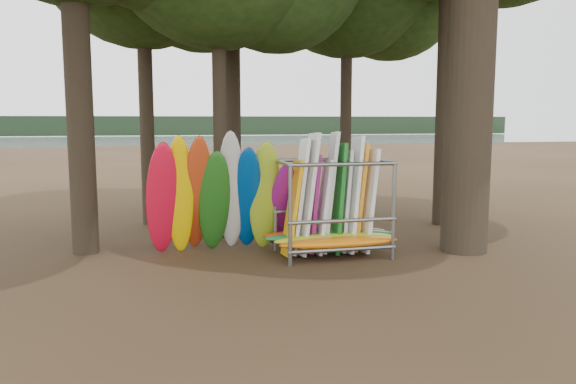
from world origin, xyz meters
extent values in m
plane|color=#47331E|center=(0.00, 0.00, 0.00)|extent=(120.00, 120.00, 0.00)
plane|color=gray|center=(0.00, 60.00, 0.00)|extent=(160.00, 160.00, 0.00)
cube|color=black|center=(0.00, 110.00, 2.00)|extent=(160.00, 4.00, 4.00)
cylinder|color=black|center=(-4.91, 2.14, 5.42)|extent=(0.62, 0.62, 10.85)
cylinder|color=black|center=(-3.41, 5.65, 4.94)|extent=(0.43, 0.43, 9.89)
cylinder|color=black|center=(-0.57, 7.41, 6.64)|extent=(0.57, 0.57, 13.28)
cylinder|color=black|center=(3.21, 6.53, 4.94)|extent=(0.39, 0.39, 9.88)
cylinder|color=black|center=(-1.51, 3.24, 4.71)|extent=(0.36, 0.36, 9.41)
cylinder|color=black|center=(5.24, 3.50, 6.29)|extent=(0.52, 0.52, 12.58)
ellipsoid|color=red|center=(-3.10, 1.22, 1.35)|extent=(0.84, 1.44, 2.82)
ellipsoid|color=#FFCF00|center=(-2.70, 1.25, 1.42)|extent=(0.67, 1.20, 2.92)
ellipsoid|color=#C63E18|center=(-2.30, 1.38, 1.42)|extent=(0.72, 1.84, 2.98)
ellipsoid|color=#20621A|center=(-1.90, 1.32, 1.24)|extent=(0.77, 1.42, 2.61)
ellipsoid|color=beige|center=(-1.50, 1.35, 1.47)|extent=(0.82, 1.53, 3.04)
ellipsoid|color=#034092|center=(-1.10, 1.38, 1.28)|extent=(0.86, 1.60, 2.69)
ellipsoid|color=#8FAF20|center=(-0.70, 1.27, 1.34)|extent=(0.82, 1.04, 2.76)
ellipsoid|color=#851476|center=(-0.29, 1.34, 1.10)|extent=(0.68, 1.53, 2.34)
ellipsoid|color=orange|center=(0.76, -0.06, 0.42)|extent=(2.82, 0.55, 0.24)
ellipsoid|color=gold|center=(0.76, 0.34, 0.42)|extent=(2.89, 0.55, 0.24)
ellipsoid|color=#1A7838|center=(0.76, 0.70, 0.42)|extent=(3.19, 0.55, 0.24)
ellipsoid|color=#B6390D|center=(0.76, 1.02, 0.42)|extent=(3.14, 0.55, 0.24)
cube|color=#EB9F0C|center=(-0.17, 0.64, 1.12)|extent=(0.48, 0.77, 2.26)
cube|color=white|center=(0.01, 0.78, 1.37)|extent=(0.51, 0.80, 2.76)
cube|color=silver|center=(0.20, 0.66, 1.44)|extent=(0.56, 0.84, 2.89)
cube|color=#8A1764|center=(0.39, 0.81, 1.17)|extent=(0.36, 0.75, 2.37)
cube|color=silver|center=(0.57, 0.62, 1.11)|extent=(0.42, 0.74, 2.25)
cube|color=silver|center=(0.76, 0.77, 1.44)|extent=(0.49, 0.78, 2.91)
cube|color=#16661C|center=(0.95, 0.62, 1.31)|extent=(0.34, 0.78, 2.64)
cube|color=silver|center=(1.13, 0.78, 1.22)|extent=(0.37, 0.78, 2.47)
cube|color=white|center=(1.32, 0.63, 1.39)|extent=(0.43, 0.81, 2.80)
cube|color=orange|center=(1.50, 0.76, 1.29)|extent=(0.45, 0.76, 2.61)
cube|color=white|center=(1.69, 0.58, 1.23)|extent=(0.42, 0.78, 2.50)
camera|label=1|loc=(-3.33, -11.83, 3.16)|focal=35.00mm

